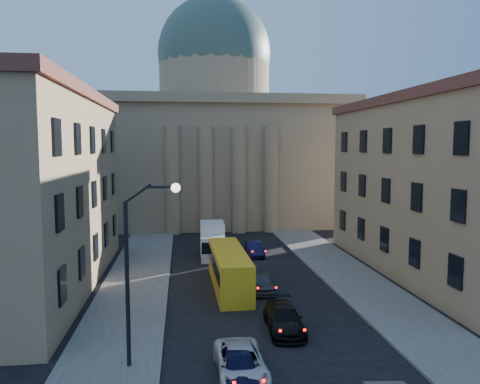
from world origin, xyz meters
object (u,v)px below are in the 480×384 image
at_px(car_left_near, 239,365).
at_px(box_truck, 212,241).
at_px(city_bus, 229,268).
at_px(street_lamp, 138,259).

xyz_separation_m(car_left_near, box_truck, (0.37, 24.13, 0.79)).
bearing_deg(box_truck, city_bus, -84.61).
bearing_deg(car_left_near, box_truck, 90.39).
height_order(street_lamp, box_truck, street_lamp).
relative_size(city_bus, box_truck, 1.74).
bearing_deg(box_truck, street_lamp, -100.22).
bearing_deg(city_bus, car_left_near, -94.77).
xyz_separation_m(street_lamp, car_left_near, (4.52, -1.75, -4.58)).
height_order(car_left_near, box_truck, box_truck).
relative_size(car_left_near, city_bus, 0.41).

